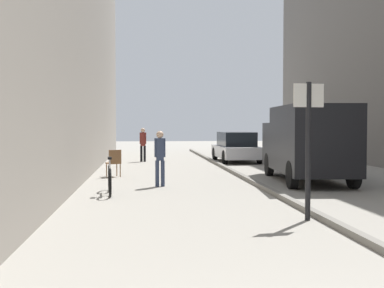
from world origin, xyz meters
TOP-DOWN VIEW (x-y plane):
  - ground_plane at (0.00, 12.00)m, footprint 80.00×80.00m
  - kerb_strip at (1.58, 12.00)m, footprint 0.16×40.00m
  - pedestrian_main_foreground at (-1.28, 12.16)m, footprint 0.32×0.21m
  - pedestrian_mid_block at (-1.76, 21.90)m, footprint 0.32×0.22m
  - delivery_van at (3.41, 12.95)m, footprint 2.34×5.30m
  - parked_car at (2.79, 21.51)m, footprint 1.89×4.23m
  - street_sign_post at (1.31, 6.81)m, footprint 0.60×0.10m
  - bicycle_leaning at (-2.64, 10.72)m, footprint 0.21×1.77m
  - cafe_chair_near_window at (-2.77, 14.99)m, footprint 0.57×0.57m

SIDE VIEW (x-z plane):
  - ground_plane at x=0.00m, z-range 0.00..0.00m
  - kerb_strip at x=1.58m, z-range 0.00..0.12m
  - bicycle_leaning at x=-2.64m, z-range -0.11..0.87m
  - cafe_chair_near_window at x=-2.77m, z-range 0.08..1.02m
  - parked_car at x=2.79m, z-range -0.01..1.44m
  - pedestrian_main_foreground at x=-1.28m, z-range 0.13..1.75m
  - pedestrian_mid_block at x=-1.76m, z-range 0.13..1.77m
  - delivery_van at x=3.41m, z-range 0.09..2.47m
  - street_sign_post at x=1.31m, z-range 0.25..2.85m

